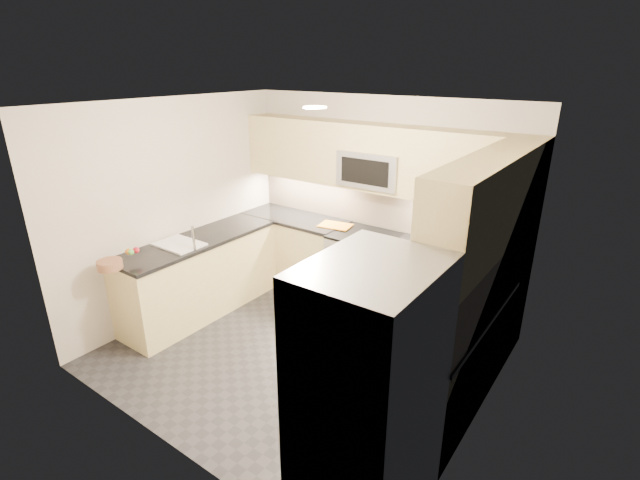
{
  "coord_description": "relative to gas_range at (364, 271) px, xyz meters",
  "views": [
    {
      "loc": [
        2.57,
        -3.22,
        2.84
      ],
      "look_at": [
        0.0,
        0.35,
        1.15
      ],
      "focal_mm": 26.0,
      "sensor_mm": 36.0,
      "label": 1
    }
  ],
  "objects": [
    {
      "name": "floor",
      "position": [
        0.0,
        -1.28,
        -0.46
      ],
      "size": [
        3.6,
        3.2,
        0.0
      ],
      "primitive_type": "cube",
      "color": "#222227",
      "rests_on": "ground"
    },
    {
      "name": "ceiling",
      "position": [
        0.0,
        -1.28,
        2.04
      ],
      "size": [
        3.6,
        3.2,
        0.02
      ],
      "primitive_type": "cube",
      "color": "beige",
      "rests_on": "wall_back"
    },
    {
      "name": "wall_back",
      "position": [
        0.0,
        0.32,
        0.79
      ],
      "size": [
        3.6,
        0.02,
        2.5
      ],
      "primitive_type": "cube",
      "color": "beige",
      "rests_on": "floor"
    },
    {
      "name": "wall_front",
      "position": [
        0.0,
        -2.88,
        0.79
      ],
      "size": [
        3.6,
        0.02,
        2.5
      ],
      "primitive_type": "cube",
      "color": "beige",
      "rests_on": "floor"
    },
    {
      "name": "wall_left",
      "position": [
        -1.8,
        -1.28,
        0.79
      ],
      "size": [
        0.02,
        3.2,
        2.5
      ],
      "primitive_type": "cube",
      "color": "beige",
      "rests_on": "floor"
    },
    {
      "name": "wall_right",
      "position": [
        1.8,
        -1.28,
        0.79
      ],
      "size": [
        0.02,
        3.2,
        2.5
      ],
      "primitive_type": "cube",
      "color": "beige",
      "rests_on": "floor"
    },
    {
      "name": "base_cab_back_left",
      "position": [
        -1.09,
        0.02,
        -0.01
      ],
      "size": [
        1.42,
        0.6,
        0.9
      ],
      "primitive_type": "cube",
      "color": "#DCC784",
      "rests_on": "floor"
    },
    {
      "name": "base_cab_back_right",
      "position": [
        1.09,
        0.02,
        -0.01
      ],
      "size": [
        1.42,
        0.6,
        0.9
      ],
      "primitive_type": "cube",
      "color": "#DCC784",
      "rests_on": "floor"
    },
    {
      "name": "base_cab_right",
      "position": [
        1.5,
        -1.12,
        -0.01
      ],
      "size": [
        0.6,
        1.7,
        0.9
      ],
      "primitive_type": "cube",
      "color": "#DCC784",
      "rests_on": "floor"
    },
    {
      "name": "base_cab_peninsula",
      "position": [
        -1.5,
        -1.28,
        -0.01
      ],
      "size": [
        0.6,
        2.0,
        0.9
      ],
      "primitive_type": "cube",
      "color": "#DCC784",
      "rests_on": "floor"
    },
    {
      "name": "countertop_back_left",
      "position": [
        -1.09,
        0.02,
        0.47
      ],
      "size": [
        1.42,
        0.63,
        0.04
      ],
      "primitive_type": "cube",
      "color": "black",
      "rests_on": "base_cab_back_left"
    },
    {
      "name": "countertop_back_right",
      "position": [
        1.09,
        0.02,
        0.47
      ],
      "size": [
        1.42,
        0.63,
        0.04
      ],
      "primitive_type": "cube",
      "color": "black",
      "rests_on": "base_cab_back_right"
    },
    {
      "name": "countertop_right",
      "position": [
        1.5,
        -1.12,
        0.47
      ],
      "size": [
        0.63,
        1.7,
        0.04
      ],
      "primitive_type": "cube",
      "color": "black",
      "rests_on": "base_cab_right"
    },
    {
      "name": "countertop_peninsula",
      "position": [
        -1.5,
        -1.28,
        0.47
      ],
      "size": [
        0.63,
        2.0,
        0.04
      ],
      "primitive_type": "cube",
      "color": "black",
      "rests_on": "base_cab_peninsula"
    },
    {
      "name": "upper_cab_back",
      "position": [
        0.0,
        0.15,
        1.37
      ],
      "size": [
        3.6,
        0.35,
        0.75
      ],
      "primitive_type": "cube",
      "color": "#DCC784",
      "rests_on": "wall_back"
    },
    {
      "name": "upper_cab_right",
      "position": [
        1.62,
        -1.0,
        1.37
      ],
      "size": [
        0.35,
        1.95,
        0.75
      ],
      "primitive_type": "cube",
      "color": "#DCC784",
      "rests_on": "wall_right"
    },
    {
      "name": "backsplash_back",
      "position": [
        0.0,
        0.32,
        0.74
      ],
      "size": [
        3.6,
        0.01,
        0.51
      ],
      "primitive_type": "cube",
      "color": "tan",
      "rests_on": "wall_back"
    },
    {
      "name": "backsplash_right",
      "position": [
        1.8,
        -0.82,
        0.74
      ],
      "size": [
        0.01,
        2.3,
        0.51
      ],
      "primitive_type": "cube",
      "color": "tan",
      "rests_on": "wall_right"
    },
    {
      "name": "gas_range",
      "position": [
        0.0,
        0.0,
        0.0
      ],
      "size": [
        0.76,
        0.65,
        0.91
      ],
      "primitive_type": "cube",
      "color": "#999BA1",
      "rests_on": "floor"
    },
    {
      "name": "range_cooktop",
      "position": [
        0.0,
        0.0,
        0.46
      ],
      "size": [
        0.76,
        0.65,
        0.03
      ],
      "primitive_type": "cube",
      "color": "black",
      "rests_on": "gas_range"
    },
    {
      "name": "oven_door_glass",
      "position": [
        0.0,
        -0.33,
        -0.01
      ],
      "size": [
        0.62,
        0.02,
        0.45
      ],
      "primitive_type": "cube",
      "color": "black",
      "rests_on": "gas_range"
    },
    {
      "name": "oven_handle",
      "position": [
        0.0,
        -0.35,
        0.26
      ],
      "size": [
        0.6,
        0.02,
        0.02
      ],
      "primitive_type": "cylinder",
      "rotation": [
        0.0,
        1.57,
        0.0
      ],
      "color": "#B2B5BA",
      "rests_on": "gas_range"
    },
    {
      "name": "microwave",
      "position": [
        0.0,
        0.12,
        1.24
      ],
      "size": [
        0.76,
        0.4,
        0.4
      ],
      "primitive_type": "cube",
      "color": "#999AA0",
      "rests_on": "upper_cab_back"
    },
    {
      "name": "microwave_door",
      "position": [
        0.0,
        -0.08,
        1.24
      ],
      "size": [
        0.6,
        0.01,
        0.28
      ],
      "primitive_type": "cube",
      "color": "black",
      "rests_on": "microwave"
    },
    {
      "name": "refrigerator",
      "position": [
        1.45,
        -2.43,
        0.45
      ],
      "size": [
        0.7,
        0.9,
        1.8
      ],
      "primitive_type": "cube",
      "color": "#96989D",
      "rests_on": "floor"
    },
    {
      "name": "fridge_handle_left",
      "position": [
        1.08,
        -2.61,
        0.49
      ],
      "size": [
        0.02,
        0.02,
        1.2
      ],
      "primitive_type": "cylinder",
      "color": "#B2B5BA",
      "rests_on": "refrigerator"
    },
    {
      "name": "fridge_handle_right",
      "position": [
        1.08,
        -2.25,
        0.49
      ],
      "size": [
        0.02,
        0.02,
        1.2
      ],
      "primitive_type": "cylinder",
      "color": "#B2B5BA",
      "rests_on": "refrigerator"
    },
    {
      "name": "sink_basin",
      "position": [
        -1.5,
        -1.53,
        0.42
      ],
      "size": [
        0.52,
        0.38,
        0.16
      ],
      "primitive_type": "cube",
      "color": "white",
      "rests_on": "base_cab_peninsula"
    },
    {
      "name": "faucet",
      "position": [
        -1.24,
        -1.53,
        0.62
      ],
      "size": [
        0.03,
        0.03,
        0.28
      ],
      "primitive_type": "cylinder",
      "color": "silver",
      "rests_on": "countertop_peninsula"
    },
    {
      "name": "utensil_bowl",
      "position": [
        1.42,
        0.07,
        0.58
      ],
      "size": [
        0.37,
        0.37,
        0.18
      ],
      "primitive_type": "cylinder",
      "rotation": [
        0.0,
        0.0,
        0.18
      ],
      "color": "#4DB455",
      "rests_on": "countertop_back_right"
    },
    {
      "name": "cutting_board",
      "position": [
        -0.45,
        0.03,
        0.49
      ],
      "size": [
        0.43,
        0.34,
        0.01
      ],
      "primitive_type": "cube",
      "rotation": [
        0.0,
        0.0,
        0.17
      ],
      "color": "orange",
      "rests_on": "countertop_back_left"
    },
    {
      "name": "fruit_basket",
      "position": [
        -1.54,
        -2.33,
        0.53
      ],
      "size": [
        0.3,
        0.3,
        0.09
      ],
      "primitive_type": "cylinder",
      "rotation": [
        0.0,
        0.0,
        -0.29
      ],
      "color": "#8E5D42",
      "rests_on": "countertop_peninsula"
    },
    {
      "name": "fruit_apple",
      "position": [
        -1.49,
        -2.05,
        0.6
      ],
      "size": [
        0.07,
        0.07,
        0.07
      ],
      "primitive_type": "sphere",
      "color": "maroon",
      "rests_on": "fruit_basket"
    },
    {
      "name": "fruit_pear",
      "position": [
        -1.49,
        -2.11,
        0.6
      ],
      "size": [
        0.06,
        0.06,
        0.06
      ],
      "primitive_type": "sphere",
      "color": "#55A848",
      "rests_on": "fruit_basket"
    },
    {
      "name": "dish_towel_check",
      "position": [
        -0.03,
        -0.37,
        0.1
      ],
      "size": [
        0.2,
        0.04,
        0.38
      ],
      "primitive_type": "cube",
      "rotation": [
        0.0,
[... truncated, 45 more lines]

